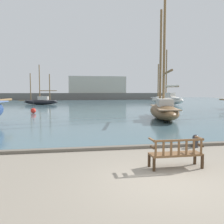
# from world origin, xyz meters

# --- Properties ---
(ground_plane) EXTENTS (160.00, 160.00, 0.00)m
(ground_plane) POSITION_xyz_m (0.00, 0.00, 0.00)
(ground_plane) COLOR gray
(harbor_water) EXTENTS (100.00, 80.00, 0.08)m
(harbor_water) POSITION_xyz_m (0.00, 44.00, 0.04)
(harbor_water) COLOR #476670
(harbor_water) RESTS_ON ground
(quay_edge_kerb) EXTENTS (40.00, 0.30, 0.12)m
(quay_edge_kerb) POSITION_xyz_m (0.00, 3.85, 0.06)
(quay_edge_kerb) COLOR #675F54
(quay_edge_kerb) RESTS_ON ground
(park_bench) EXTENTS (1.60, 0.53, 0.92)m
(park_bench) POSITION_xyz_m (0.75, 1.07, 0.47)
(park_bench) COLOR #3D2A19
(park_bench) RESTS_ON ground
(sailboat_outer_starboard) EXTENTS (3.90, 9.22, 11.50)m
(sailboat_outer_starboard) POSITION_xyz_m (5.28, 13.38, 0.95)
(sailboat_outer_starboard) COLOR brown
(sailboat_outer_starboard) RESTS_ON harbor_water
(sailboat_mid_port) EXTENTS (6.95, 3.34, 6.82)m
(sailboat_mid_port) POSITION_xyz_m (-6.95, 38.68, 0.70)
(sailboat_mid_port) COLOR black
(sailboat_mid_port) RESTS_ON harbor_water
(sailboat_far_starboard) EXTENTS (4.46, 7.91, 9.33)m
(sailboat_far_starboard) POSITION_xyz_m (14.37, 34.57, 1.03)
(sailboat_far_starboard) COLOR silver
(sailboat_far_starboard) RESTS_ON harbor_water
(mooring_bollard) EXTENTS (0.27, 0.27, 0.54)m
(mooring_bollard) POSITION_xyz_m (2.77, 3.58, 0.30)
(mooring_bollard) COLOR #2D2D33
(mooring_bollard) RESTS_ON ground
(channel_buoy) EXTENTS (0.53, 0.53, 1.23)m
(channel_buoy) POSITION_xyz_m (-5.98, 21.00, 0.36)
(channel_buoy) COLOR red
(channel_buoy) RESTS_ON harbor_water
(far_breakwater) EXTENTS (51.01, 2.40, 6.49)m
(far_breakwater) POSITION_xyz_m (2.21, 62.68, 2.19)
(far_breakwater) COLOR #66605B
(far_breakwater) RESTS_ON ground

